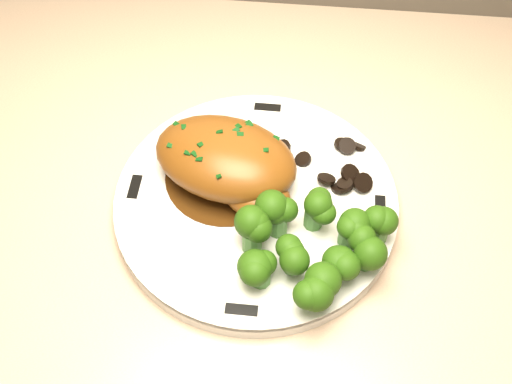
# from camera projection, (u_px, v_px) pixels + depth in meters

# --- Properties ---
(counter) EXTENTS (1.97, 0.65, 0.97)m
(counter) POSITION_uv_depth(u_px,v_px,m) (412.00, 356.00, 1.01)
(counter) COLOR #4E3C24
(counter) RESTS_ON ground
(plate) EXTENTS (0.35, 0.35, 0.02)m
(plate) POSITION_uv_depth(u_px,v_px,m) (256.00, 203.00, 0.66)
(plate) COLOR silver
(plate) RESTS_ON counter
(rim_accent_0) EXTENTS (0.01, 0.03, 0.00)m
(rim_accent_0) POSITION_uv_depth(u_px,v_px,m) (380.00, 208.00, 0.64)
(rim_accent_0) COLOR black
(rim_accent_0) RESTS_ON plate
(rim_accent_1) EXTENTS (0.03, 0.01, 0.00)m
(rim_accent_1) POSITION_uv_depth(u_px,v_px,m) (268.00, 108.00, 0.72)
(rim_accent_1) COLOR black
(rim_accent_1) RESTS_ON plate
(rim_accent_2) EXTENTS (0.01, 0.03, 0.00)m
(rim_accent_2) POSITION_uv_depth(u_px,v_px,m) (135.00, 187.00, 0.66)
(rim_accent_2) COLOR black
(rim_accent_2) RESTS_ON plate
(rim_accent_3) EXTENTS (0.03, 0.01, 0.00)m
(rim_accent_3) POSITION_uv_depth(u_px,v_px,m) (241.00, 310.00, 0.58)
(rim_accent_3) COLOR black
(rim_accent_3) RESTS_ON plate
(gravy_pool) EXTENTS (0.13, 0.13, 0.00)m
(gravy_pool) POSITION_uv_depth(u_px,v_px,m) (227.00, 176.00, 0.67)
(gravy_pool) COLOR #3B200A
(gravy_pool) RESTS_ON plate
(chicken_breast) EXTENTS (0.17, 0.14, 0.06)m
(chicken_breast) POSITION_uv_depth(u_px,v_px,m) (229.00, 163.00, 0.64)
(chicken_breast) COLOR brown
(chicken_breast) RESTS_ON plate
(mushroom_pile) EXTENTS (0.09, 0.07, 0.02)m
(mushroom_pile) POSITION_uv_depth(u_px,v_px,m) (316.00, 166.00, 0.67)
(mushroom_pile) COLOR black
(mushroom_pile) RESTS_ON plate
(broccoli_florets) EXTENTS (0.15, 0.11, 0.04)m
(broccoli_florets) POSITION_uv_depth(u_px,v_px,m) (315.00, 244.00, 0.59)
(broccoli_florets) COLOR #427833
(broccoli_florets) RESTS_ON plate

